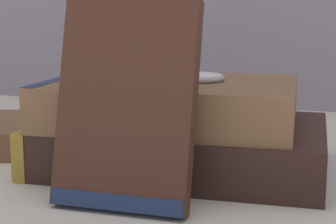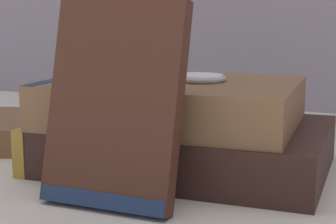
# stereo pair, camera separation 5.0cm
# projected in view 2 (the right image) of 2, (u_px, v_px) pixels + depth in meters

# --- Properties ---
(ground_plane) EXTENTS (3.00, 3.00, 0.00)m
(ground_plane) POSITION_uv_depth(u_px,v_px,m) (187.00, 167.00, 0.53)
(ground_plane) COLOR beige
(book_flat_bottom) EXTENTS (0.26, 0.18, 0.04)m
(book_flat_bottom) POSITION_uv_depth(u_px,v_px,m) (175.00, 145.00, 0.52)
(book_flat_bottom) COLOR #331E19
(book_flat_bottom) RESTS_ON ground_plane
(book_flat_top) EXTENTS (0.23, 0.17, 0.04)m
(book_flat_top) POSITION_uv_depth(u_px,v_px,m) (167.00, 102.00, 0.52)
(book_flat_top) COLOR brown
(book_flat_top) RESTS_ON book_flat_bottom
(book_leaning_front) EXTENTS (0.10, 0.05, 0.15)m
(book_leaning_front) POSITION_uv_depth(u_px,v_px,m) (114.00, 110.00, 0.42)
(book_leaning_front) COLOR #422319
(book_leaning_front) RESTS_ON ground_plane
(pocket_watch) EXTENTS (0.05, 0.05, 0.01)m
(pocket_watch) POSITION_uv_depth(u_px,v_px,m) (198.00, 78.00, 0.50)
(pocket_watch) COLOR white
(pocket_watch) RESTS_ON book_flat_top
(reading_glasses) EXTENTS (0.12, 0.08, 0.00)m
(reading_glasses) POSITION_uv_depth(u_px,v_px,m) (180.00, 130.00, 0.68)
(reading_glasses) COLOR #4C3828
(reading_glasses) RESTS_ON ground_plane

